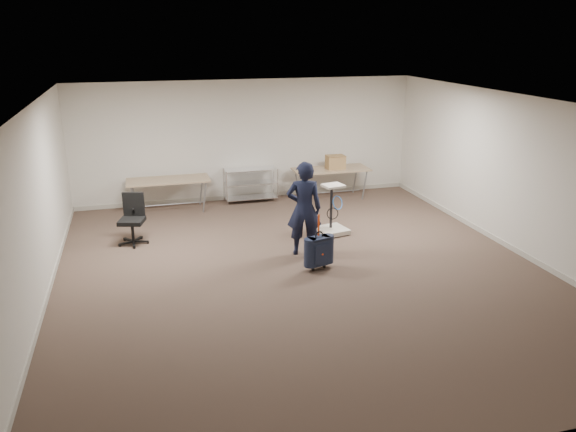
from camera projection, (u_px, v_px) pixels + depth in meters
name	position (u px, v px, depth m)	size (l,w,h in m)	color
ground	(302.00, 271.00, 9.43)	(9.00, 9.00, 0.00)	#4C392E
room_shell	(281.00, 240.00, 10.68)	(8.00, 9.00, 9.00)	silver
folding_table_left	(168.00, 182.00, 12.36)	(1.80, 0.75, 0.73)	#8D7556
folding_table_right	(331.00, 171.00, 13.31)	(1.80, 0.75, 0.73)	#8D7556
wire_shelf	(251.00, 183.00, 13.14)	(1.22, 0.47, 0.80)	silver
person	(304.00, 209.00, 9.91)	(0.62, 0.41, 1.71)	black
suitcase	(319.00, 251.00, 9.40)	(0.40, 0.29, 0.98)	#151D31
office_chair	(133.00, 229.00, 10.60)	(0.58, 0.58, 0.95)	black
equipment_cart	(332.00, 221.00, 11.10)	(0.65, 0.65, 1.01)	#EFE4CD
cardboard_box	(335.00, 162.00, 13.25)	(0.42, 0.32, 0.32)	#926544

